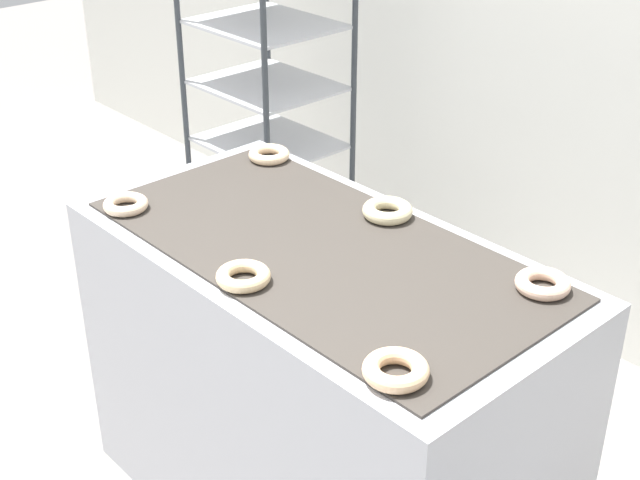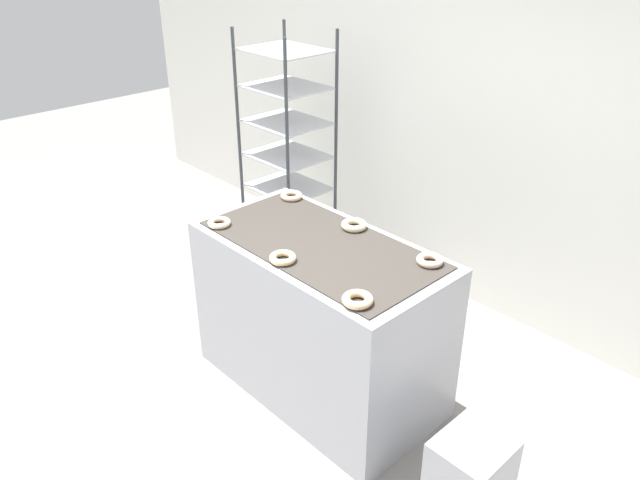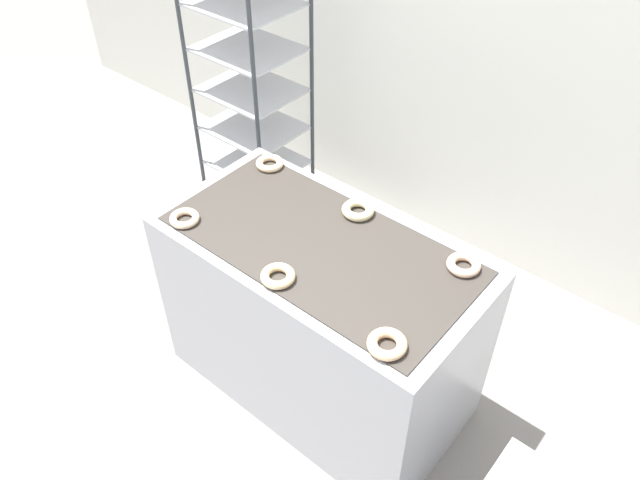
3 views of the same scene
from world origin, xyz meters
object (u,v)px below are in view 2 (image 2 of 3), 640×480
glaze_bin (469,477)px  donut_near_center (283,258)px  fryer_machine (320,318)px  donut_far_center (355,225)px  donut_far_right (430,260)px  donut_near_right (357,299)px  baking_rack_cart (287,156)px  donut_far_left (291,196)px  donut_near_left (219,223)px

glaze_bin → donut_near_center: donut_near_center is taller
donut_near_center → glaze_bin: bearing=8.1°
fryer_machine → donut_near_center: bearing=-88.3°
donut_far_center → donut_far_right: donut_far_center is taller
donut_near_right → fryer_machine: bearing=153.1°
baking_rack_cart → glaze_bin: (2.36, -0.93, -0.74)m
baking_rack_cart → donut_far_left: size_ratio=13.72×
donut_near_left → donut_far_center: size_ratio=0.90×
donut_near_left → donut_far_left: 0.55m
fryer_machine → donut_near_left: (-0.56, -0.27, 0.51)m
glaze_bin → donut_near_left: donut_near_left is taller
glaze_bin → donut_near_left: bearing=-174.6°
glaze_bin → donut_far_center: donut_far_center is taller
donut_near_left → donut_far_center: bearing=43.7°
fryer_machine → baking_rack_cart: bearing=146.2°
baking_rack_cart → donut_near_center: size_ratio=13.32×
donut_near_center → donut_far_right: size_ratio=1.01×
fryer_machine → donut_near_left: 0.80m
glaze_bin → donut_far_left: (-1.70, 0.39, 0.78)m
baking_rack_cart → fryer_machine: bearing=-33.8°
fryer_machine → donut_far_right: donut_far_right is taller
baking_rack_cart → donut_far_center: bearing=-24.2°
glaze_bin → donut_near_center: 1.39m
fryer_machine → donut_far_center: size_ratio=9.85×
glaze_bin → donut_near_center: size_ratio=3.09×
donut_far_center → donut_near_center: bearing=-89.6°
donut_far_right → donut_near_left: bearing=-154.3°
fryer_machine → glaze_bin: fryer_machine is taller
glaze_bin → donut_far_left: bearing=167.0°
donut_near_right → donut_far_left: donut_near_right is taller
baking_rack_cart → glaze_bin: bearing=-21.4°
baking_rack_cart → donut_far_right: baking_rack_cart is taller
glaze_bin → donut_near_right: bearing=-164.7°
donut_far_left → donut_far_center: bearing=-1.6°
fryer_machine → donut_near_right: (0.54, -0.28, 0.51)m
donut_far_center → donut_far_right: size_ratio=1.06×
donut_far_left → donut_far_right: size_ratio=0.98×
donut_near_center → baking_rack_cart: bearing=138.4°
glaze_bin → donut_near_right: 1.00m
donut_far_center → glaze_bin: bearing=-18.3°
fryer_machine → donut_far_left: size_ratio=10.60×
baking_rack_cart → donut_near_center: (1.23, -1.09, 0.05)m
donut_far_left → donut_far_right: 1.10m
fryer_machine → baking_rack_cart: size_ratio=0.77×
donut_far_right → donut_far_left: bearing=178.9°
donut_far_center → donut_far_left: bearing=178.4°
donut_near_left → donut_near_right: bearing=-0.3°
baking_rack_cart → donut_far_right: bearing=-17.5°
baking_rack_cart → donut_near_right: (1.76, -1.09, 0.05)m
donut_far_left → donut_far_right: donut_far_right is taller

